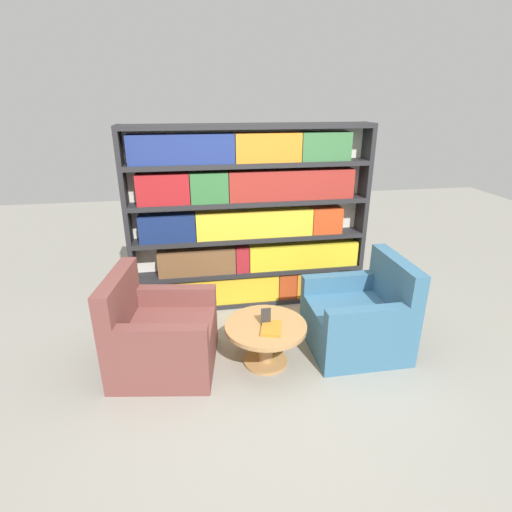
{
  "coord_description": "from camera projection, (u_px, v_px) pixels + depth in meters",
  "views": [
    {
      "loc": [
        -0.65,
        -2.76,
        2.3
      ],
      "look_at": [
        -0.05,
        0.8,
        0.86
      ],
      "focal_mm": 28.0,
      "sensor_mm": 36.0,
      "label": 1
    }
  ],
  "objects": [
    {
      "name": "ground_plane",
      "position": [
        277.0,
        380.0,
        3.48
      ],
      "size": [
        14.0,
        14.0,
        0.0
      ],
      "primitive_type": "plane",
      "color": "gray"
    },
    {
      "name": "bookshelf",
      "position": [
        248.0,
        220.0,
        4.46
      ],
      "size": [
        2.67,
        0.3,
        2.05
      ],
      "color": "silver",
      "rests_on": "ground_plane"
    },
    {
      "name": "armchair_left",
      "position": [
        160.0,
        337.0,
        3.57
      ],
      "size": [
        0.99,
        0.96,
        0.91
      ],
      "rotation": [
        0.0,
        0.0,
        1.41
      ],
      "color": "brown",
      "rests_on": "ground_plane"
    },
    {
      "name": "armchair_right",
      "position": [
        360.0,
        319.0,
        3.86
      ],
      "size": [
        0.87,
        0.83,
        0.91
      ],
      "rotation": [
        0.0,
        0.0,
        -1.57
      ],
      "color": "#386684",
      "rests_on": "ground_plane"
    },
    {
      "name": "coffee_table",
      "position": [
        266.0,
        335.0,
        3.62
      ],
      "size": [
        0.74,
        0.74,
        0.4
      ],
      "color": "#AD7F4C",
      "rests_on": "ground_plane"
    },
    {
      "name": "table_sign",
      "position": [
        266.0,
        318.0,
        3.55
      ],
      "size": [
        0.09,
        0.06,
        0.17
      ],
      "color": "black",
      "rests_on": "coffee_table"
    },
    {
      "name": "stray_book",
      "position": [
        271.0,
        328.0,
        3.5
      ],
      "size": [
        0.23,
        0.28,
        0.03
      ],
      "color": "orange",
      "rests_on": "coffee_table"
    }
  ]
}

